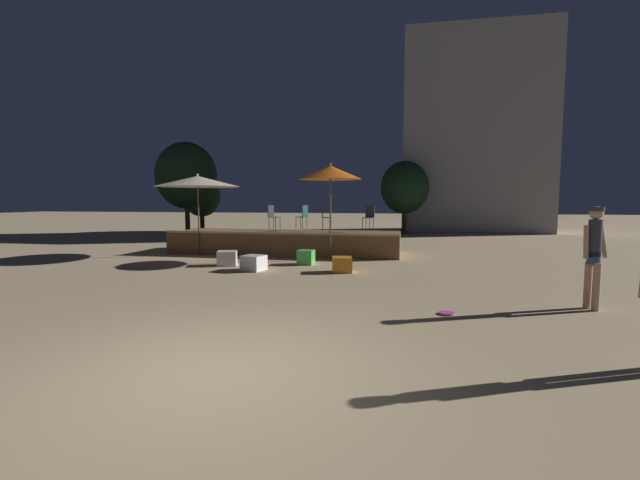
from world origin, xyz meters
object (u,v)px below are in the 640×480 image
Objects in this scene: background_tree_1 at (405,187)px; background_tree_2 at (202,196)px; cube_seat_3 at (342,265)px; cube_seat_0 at (227,258)px; bistro_chair_2 at (303,215)px; patio_umbrella_1 at (198,181)px; background_tree_0 at (186,176)px; cube_seat_2 at (306,257)px; bistro_chair_3 at (369,215)px; cube_seat_1 at (254,263)px; bistro_chair_0 at (324,215)px; bistro_chair_1 at (273,215)px; frisbee_disc at (447,313)px; patio_umbrella_0 at (330,173)px; person_0 at (594,250)px.

background_tree_2 is (-12.54, -0.43, -0.49)m from background_tree_1.
cube_seat_3 is at bearing -96.62° from background_tree_1.
cube_seat_0 is 0.78× the size of bistro_chair_2.
patio_umbrella_1 is 10.56m from background_tree_0.
background_tree_0 reaches higher than cube_seat_3.
patio_umbrella_1 is 0.71× the size of background_tree_1.
patio_umbrella_1 is 6.60m from cube_seat_3.
bistro_chair_3 is at bearing 62.83° from cube_seat_2.
cube_seat_1 is at bearing -100.25° from bistro_chair_3.
patio_umbrella_1 reaches higher than bistro_chair_2.
patio_umbrella_1 is at bearing 98.75° from bistro_chair_0.
bistro_chair_0 is at bearing -106.53° from background_tree_1.
bistro_chair_2 is at bearing 70.19° from cube_seat_0.
cube_seat_0 is 3.83m from bistro_chair_1.
bistro_chair_3 is 9.78m from background_tree_1.
cube_seat_1 is 1.84m from cube_seat_2.
bistro_chair_1 reaches higher than frisbee_disc.
background_tree_0 is at bearing 62.96° from bistro_chair_1.
bistro_chair_1 is (0.30, 3.62, 1.20)m from cube_seat_0.
background_tree_1 is (7.18, 11.40, 0.08)m from patio_umbrella_1.
bistro_chair_2 is 2.52m from bistro_chair_3.
frisbee_disc is at bearing 49.99° from bistro_chair_2.
cube_seat_3 is at bearing 4.63° from cube_seat_1.
patio_umbrella_0 is 12.13× the size of frisbee_disc.
cube_seat_3 reaches higher than frisbee_disc.
person_0 reaches higher than bistro_chair_3.
bistro_chair_3 is 8.74m from frisbee_disc.
cube_seat_1 is 1.39× the size of cube_seat_2.
bistro_chair_1 is 0.21× the size of background_tree_1.
background_tree_0 is (-7.31, 11.16, 3.17)m from cube_seat_0.
bistro_chair_0 is 0.17× the size of background_tree_0.
bistro_chair_3 is 3.46× the size of frisbee_disc.
background_tree_1 is at bearing 10.53° from background_tree_0.
cube_seat_1 reaches higher than cube_seat_3.
cube_seat_1 is at bearing -175.37° from cube_seat_3.
patio_umbrella_1 is at bearing 141.84° from bistro_chair_1.
bistro_chair_1 is at bearing 128.15° from cube_seat_3.
bistro_chair_0 is 10.31m from background_tree_1.
bistro_chair_2 is at bearing 60.57° from bistro_chair_0.
background_tree_2 is at bearing 116.05° from patio_umbrella_1.
person_0 is 0.53× the size of background_tree_2.
bistro_chair_2 is 11.49m from background_tree_0.
person_0 reaches higher than cube_seat_1.
person_0 is 8.85m from bistro_chair_3.
background_tree_0 is 1.26× the size of background_tree_1.
cube_seat_0 is 3.63m from cube_seat_3.
cube_seat_0 is at bearing 143.03° from frisbee_disc.
patio_umbrella_1 is at bearing 137.32° from cube_seat_1.
cube_seat_0 is at bearing -163.92° from cube_seat_2.
cube_seat_0 is at bearing -60.70° from background_tree_2.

